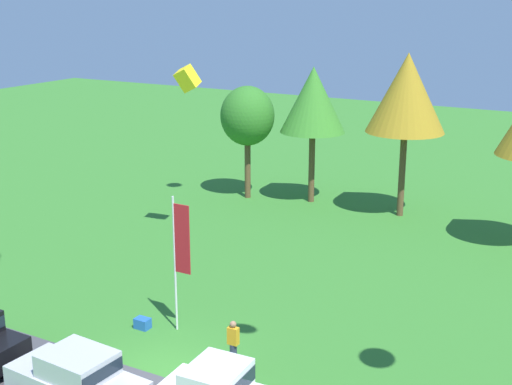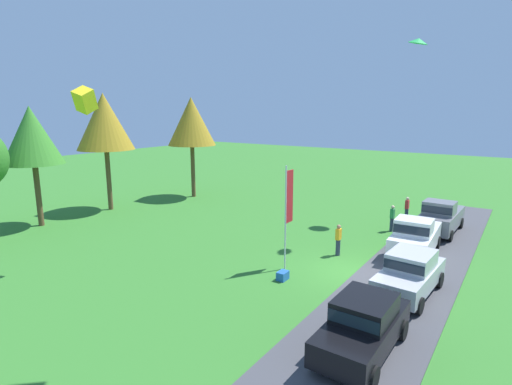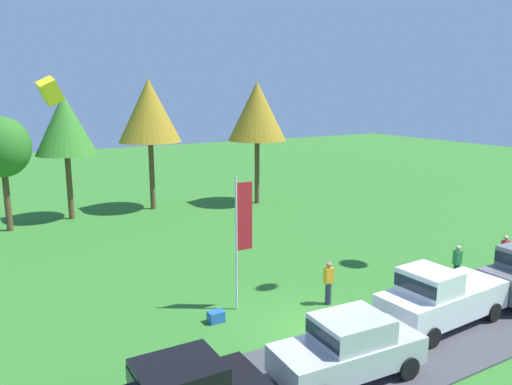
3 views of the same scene
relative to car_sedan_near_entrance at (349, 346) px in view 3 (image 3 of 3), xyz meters
name	(u,v)px [view 3 (image 3 of 3)]	position (x,y,z in m)	size (l,w,h in m)	color
ground_plane	(311,330)	(0.88, 2.93, -1.04)	(120.00, 120.00, 0.00)	#337528
pavement_strip	(360,362)	(0.88, 0.46, -1.01)	(36.00, 4.40, 0.06)	#424247
car_sedan_near_entrance	(349,346)	(0.00, 0.00, 0.00)	(4.50, 2.17, 1.84)	#B7B7BC
car_pickup_far_end	(439,297)	(4.91, 0.93, 0.07)	(5.08, 2.23, 2.14)	white
person_on_lawn	(329,283)	(2.76, 4.35, -0.16)	(0.36, 0.24, 1.71)	#2D334C
person_beside_suv	(505,253)	(11.94, 3.09, -0.16)	(0.36, 0.24, 1.71)	#2D334C
person_watching_sky	(457,264)	(8.83, 3.23, -0.16)	(0.36, 0.24, 1.71)	#2D334C
tree_far_right	(2,148)	(-6.97, 22.18, 3.91)	(3.20, 3.20, 6.75)	brown
tree_center_back	(65,125)	(-3.25, 23.27, 5.00)	(3.77, 3.77, 7.97)	brown
tree_left_of_center	(149,111)	(2.23, 23.24, 5.77)	(4.25, 4.25, 8.97)	brown
tree_far_left	(257,112)	(9.48, 21.14, 5.65)	(4.18, 4.18, 8.82)	brown
flag_banner	(242,226)	(-0.29, 5.75, 2.21)	(0.71, 0.08, 5.14)	silver
cooler_box	(216,317)	(-1.68, 5.18, -0.84)	(0.56, 0.40, 0.40)	blue
kite_box_mid_center	(50,91)	(-5.37, 13.81, 7.09)	(0.72, 0.72, 1.00)	yellow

